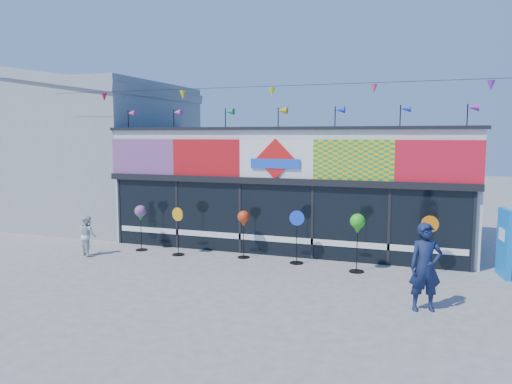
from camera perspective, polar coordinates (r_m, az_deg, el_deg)
The scene contains 12 objects.
ground at distance 12.99m, azimuth -2.31°, elevation -10.66°, with size 80.00×80.00×0.00m, color slate.
kite_shop at distance 18.15m, azimuth 4.61°, elevation 0.84°, with size 16.00×5.70×5.31m.
neighbour_building at distance 23.60m, azimuth -18.91°, elevation 4.63°, with size 8.18×7.20×6.87m.
blue_sign at distance 15.11m, azimuth 26.52°, elevation -5.24°, with size 0.30×0.94×1.86m.
spinner_0 at distance 17.02m, azimuth -13.05°, elevation -2.50°, with size 0.39×0.39×1.52m.
spinner_1 at distance 16.19m, azimuth -8.91°, elevation -4.32°, with size 0.43×0.39×1.54m.
spinner_2 at distance 15.58m, azimuth -1.43°, elevation -3.24°, with size 0.38×0.38×1.49m.
spinner_3 at distance 15.00m, azimuth 4.68°, elevation -4.99°, with size 0.45×0.41×1.61m.
spinner_4 at distance 14.22m, azimuth 11.52°, elevation -3.77°, with size 0.42×0.42×1.66m.
spinner_5 at distance 14.51m, azimuth 19.18°, elevation -5.62°, with size 0.46×0.42×1.66m.
adult_man at distance 11.58m, azimuth 18.80°, elevation -8.13°, with size 0.71×0.47×1.95m, color #141E40.
child at distance 16.89m, azimuth -18.68°, elevation -4.71°, with size 0.63×0.36×1.30m, color silver.
Camera 1 is at (4.60, -11.53, 3.83)m, focal length 35.00 mm.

